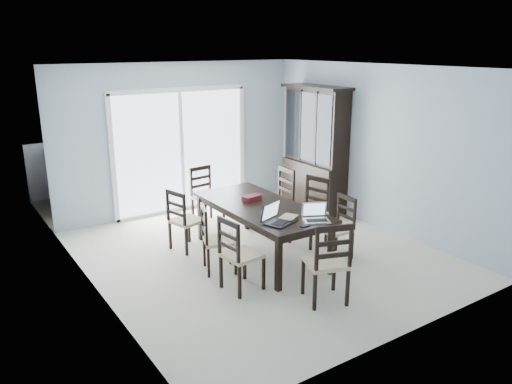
% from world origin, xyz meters
% --- Properties ---
extents(floor, '(5.00, 5.00, 0.00)m').
position_xyz_m(floor, '(0.00, 0.00, 0.00)').
color(floor, silver).
rests_on(floor, ground).
extents(ceiling, '(5.00, 5.00, 0.00)m').
position_xyz_m(ceiling, '(0.00, 0.00, 2.60)').
color(ceiling, white).
rests_on(ceiling, back_wall).
extents(back_wall, '(4.50, 0.02, 2.60)m').
position_xyz_m(back_wall, '(0.00, 2.50, 1.30)').
color(back_wall, '#9BACBA').
rests_on(back_wall, floor).
extents(wall_left, '(0.02, 5.00, 2.60)m').
position_xyz_m(wall_left, '(-2.25, 0.00, 1.30)').
color(wall_left, '#9BACBA').
rests_on(wall_left, floor).
extents(wall_right, '(0.02, 5.00, 2.60)m').
position_xyz_m(wall_right, '(2.25, 0.00, 1.30)').
color(wall_right, '#9BACBA').
rests_on(wall_right, floor).
extents(balcony, '(4.50, 2.00, 0.10)m').
position_xyz_m(balcony, '(0.00, 3.50, -0.05)').
color(balcony, gray).
rests_on(balcony, ground).
extents(railing, '(4.50, 0.06, 1.10)m').
position_xyz_m(railing, '(0.00, 4.50, 0.55)').
color(railing, '#99999E').
rests_on(railing, balcony).
extents(dining_table, '(1.00, 2.20, 0.75)m').
position_xyz_m(dining_table, '(0.00, 0.00, 0.67)').
color(dining_table, black).
rests_on(dining_table, floor).
extents(china_hutch, '(0.50, 1.38, 2.20)m').
position_xyz_m(china_hutch, '(2.02, 1.25, 1.07)').
color(china_hutch, black).
rests_on(china_hutch, floor).
extents(sliding_door, '(2.52, 0.05, 2.18)m').
position_xyz_m(sliding_door, '(0.00, 2.48, 1.09)').
color(sliding_door, silver).
rests_on(sliding_door, floor).
extents(chair_left_near, '(0.46, 0.45, 1.09)m').
position_xyz_m(chair_left_near, '(-0.85, -0.72, 0.57)').
color(chair_left_near, black).
rests_on(chair_left_near, floor).
extents(chair_left_mid, '(0.51, 0.50, 1.04)m').
position_xyz_m(chair_left_mid, '(-0.81, -0.08, 0.55)').
color(chair_left_mid, black).
rests_on(chair_left_mid, floor).
extents(chair_left_far, '(0.50, 0.49, 1.06)m').
position_xyz_m(chair_left_far, '(-0.84, 0.76, 0.56)').
color(chair_left_far, black).
rests_on(chair_left_far, floor).
extents(chair_right_near, '(0.41, 0.40, 1.01)m').
position_xyz_m(chair_right_near, '(0.91, -0.64, 0.54)').
color(chair_right_near, black).
rests_on(chair_right_near, floor).
extents(chair_right_mid, '(0.53, 0.52, 1.14)m').
position_xyz_m(chair_right_mid, '(0.95, 0.01, 0.60)').
color(chair_right_mid, black).
rests_on(chair_right_mid, floor).
extents(chair_right_far, '(0.48, 0.47, 1.18)m').
position_xyz_m(chair_right_far, '(0.81, 0.64, 0.62)').
color(chair_right_far, black).
rests_on(chair_right_far, floor).
extents(chair_end_near, '(0.56, 0.57, 1.16)m').
position_xyz_m(chair_end_near, '(-0.14, -1.58, 0.62)').
color(chair_end_near, black).
rests_on(chair_end_near, floor).
extents(chair_end_far, '(0.46, 0.47, 1.09)m').
position_xyz_m(chair_end_far, '(0.01, 1.67, 0.58)').
color(chair_end_far, black).
rests_on(chair_end_far, floor).
extents(laptop_dark, '(0.43, 0.37, 0.25)m').
position_xyz_m(laptop_dark, '(-0.21, -0.74, 0.81)').
color(laptop_dark, black).
rests_on(laptop_dark, dining_table).
extents(laptop_silver, '(0.38, 0.34, 0.22)m').
position_xyz_m(laptop_silver, '(0.21, -0.94, 0.80)').
color(laptop_silver, silver).
rests_on(laptop_silver, dining_table).
extents(book_stack, '(0.30, 0.28, 0.04)m').
position_xyz_m(book_stack, '(-0.04, -0.68, 0.77)').
color(book_stack, maroon).
rests_on(book_stack, dining_table).
extents(cell_phone, '(0.12, 0.06, 0.01)m').
position_xyz_m(cell_phone, '(-0.03, -1.00, 0.76)').
color(cell_phone, black).
rests_on(cell_phone, dining_table).
extents(game_box, '(0.30, 0.19, 0.07)m').
position_xyz_m(game_box, '(0.03, 0.25, 0.78)').
color(game_box, '#430D1A').
rests_on(game_box, dining_table).
extents(hot_tub, '(2.00, 1.79, 1.02)m').
position_xyz_m(hot_tub, '(-0.84, 3.69, 0.51)').
color(hot_tub, brown).
rests_on(hot_tub, balcony).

